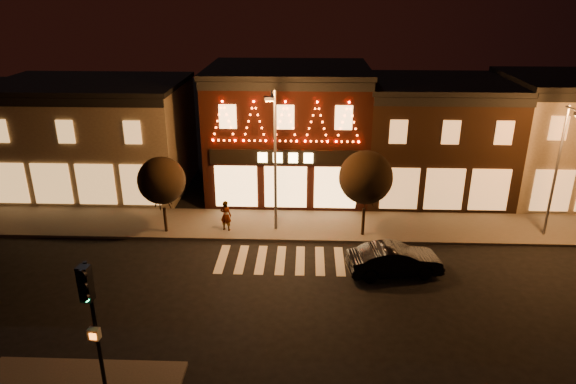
# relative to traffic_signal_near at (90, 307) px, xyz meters

# --- Properties ---
(ground) EXTENTS (120.00, 120.00, 0.00)m
(ground) POSITION_rel_traffic_signal_near_xyz_m (5.34, 5.96, -3.77)
(ground) COLOR black
(ground) RESTS_ON ground
(sidewalk_far) EXTENTS (44.00, 4.00, 0.15)m
(sidewalk_far) POSITION_rel_traffic_signal_near_xyz_m (7.34, 13.96, -3.69)
(sidewalk_far) COLOR #47423D
(sidewalk_far) RESTS_ON ground
(building_left) EXTENTS (12.20, 8.28, 7.30)m
(building_left) POSITION_rel_traffic_signal_near_xyz_m (-7.66, 19.95, -0.11)
(building_left) COLOR #716250
(building_left) RESTS_ON ground
(building_pulp) EXTENTS (10.20, 8.34, 8.30)m
(building_pulp) POSITION_rel_traffic_signal_near_xyz_m (5.34, 19.94, 0.40)
(building_pulp) COLOR black
(building_pulp) RESTS_ON ground
(building_right_a) EXTENTS (9.20, 8.28, 7.50)m
(building_right_a) POSITION_rel_traffic_signal_near_xyz_m (14.84, 19.95, -0.01)
(building_right_a) COLOR black
(building_right_a) RESTS_ON ground
(building_right_b) EXTENTS (9.20, 8.28, 7.80)m
(building_right_b) POSITION_rel_traffic_signal_near_xyz_m (23.84, 19.95, 0.14)
(building_right_b) COLOR #716250
(building_right_b) RESTS_ON ground
(traffic_signal_near) EXTENTS (0.39, 0.54, 5.13)m
(traffic_signal_near) POSITION_rel_traffic_signal_near_xyz_m (0.00, 0.00, 0.00)
(traffic_signal_near) COLOR black
(traffic_signal_near) RESTS_ON sidewalk_near
(streetlamp_mid) EXTENTS (0.52, 1.81, 7.90)m
(streetlamp_mid) POSITION_rel_traffic_signal_near_xyz_m (4.87, 13.12, 1.02)
(streetlamp_mid) COLOR #59595E
(streetlamp_mid) RESTS_ON sidewalk_far
(streetlamp_right) EXTENTS (0.48, 1.67, 7.27)m
(streetlamp_right) POSITION_rel_traffic_signal_near_xyz_m (19.80, 12.98, 0.65)
(streetlamp_right) COLOR #59595E
(streetlamp_right) RESTS_ON sidewalk_far
(tree_left) EXTENTS (2.60, 2.60, 4.34)m
(tree_left) POSITION_rel_traffic_signal_near_xyz_m (-1.26, 12.77, -0.58)
(tree_left) COLOR black
(tree_left) RESTS_ON sidewalk_far
(tree_right) EXTENTS (2.88, 2.88, 4.81)m
(tree_right) POSITION_rel_traffic_signal_near_xyz_m (9.75, 12.78, -0.25)
(tree_right) COLOR black
(tree_right) RESTS_ON sidewalk_far
(dark_sedan) EXTENTS (4.70, 2.25, 1.49)m
(dark_sedan) POSITION_rel_traffic_signal_near_xyz_m (10.88, 8.82, -3.03)
(dark_sedan) COLOR black
(dark_sedan) RESTS_ON ground
(pedestrian) EXTENTS (0.74, 0.59, 1.77)m
(pedestrian) POSITION_rel_traffic_signal_near_xyz_m (2.11, 13.06, -2.73)
(pedestrian) COLOR gray
(pedestrian) RESTS_ON sidewalk_far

